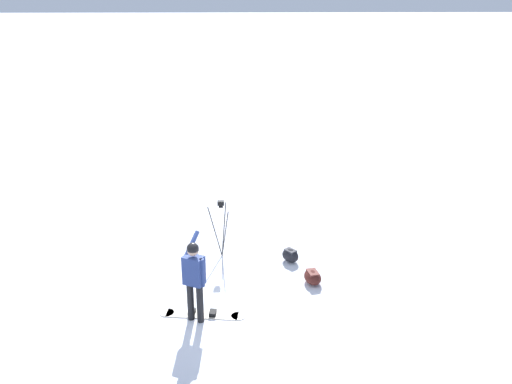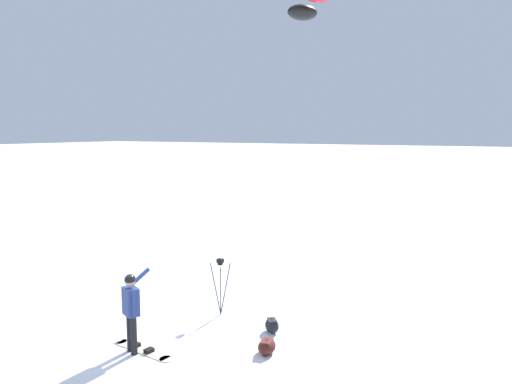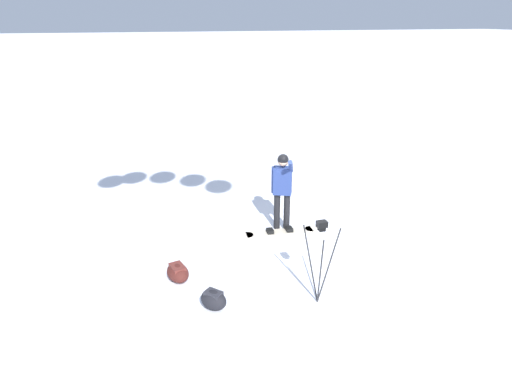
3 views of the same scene
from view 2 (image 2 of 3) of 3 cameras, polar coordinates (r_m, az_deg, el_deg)
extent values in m
plane|color=white|center=(11.81, -12.18, -16.98)|extent=(300.00, 300.00, 0.00)
cylinder|color=black|center=(11.49, -14.38, -15.43)|extent=(0.14, 0.14, 0.85)
cylinder|color=black|center=(11.30, -13.97, -15.81)|extent=(0.14, 0.14, 0.85)
cube|color=navy|center=(11.14, -14.30, -12.16)|extent=(0.41, 0.47, 0.60)
sphere|color=tan|center=(11.00, -14.37, -9.96)|extent=(0.23, 0.23, 0.23)
sphere|color=black|center=(10.99, -14.37, -9.81)|extent=(0.24, 0.24, 0.24)
cylinder|color=navy|center=(11.26, -13.45, -9.70)|extent=(0.53, 0.32, 0.42)
cylinder|color=navy|center=(10.95, -14.02, -12.49)|extent=(0.09, 0.09, 0.60)
cube|color=beige|center=(11.61, -13.04, -17.38)|extent=(0.47, 1.52, 0.02)
cylinder|color=beige|center=(12.14, -15.48, -16.33)|extent=(0.30, 0.30, 0.02)
cylinder|color=beige|center=(11.10, -10.34, -18.50)|extent=(0.30, 0.30, 0.02)
cube|color=black|center=(11.74, -13.79, -16.84)|extent=(0.21, 0.16, 0.08)
cube|color=black|center=(11.44, -12.28, -17.48)|extent=(0.21, 0.16, 0.08)
ellipsoid|color=black|center=(15.63, 5.38, 19.99)|extent=(1.20, 1.10, 0.44)
ellipsoid|color=#4C1E19|center=(11.15, 1.26, -17.46)|extent=(0.61, 0.48, 0.31)
cube|color=brown|center=(11.11, 1.26, -16.95)|extent=(0.37, 0.29, 0.08)
cylinder|color=#262628|center=(13.20, -4.70, -11.10)|extent=(0.05, 0.35, 1.34)
cylinder|color=#262628|center=(12.94, -4.12, -11.46)|extent=(0.30, 0.22, 1.34)
cylinder|color=#262628|center=(13.19, -3.55, -11.09)|extent=(0.34, 0.14, 1.34)
cube|color=black|center=(12.90, -4.16, -8.29)|extent=(0.10, 0.10, 0.06)
cube|color=black|center=(12.87, -4.16, -7.95)|extent=(0.12, 0.16, 0.10)
ellipsoid|color=black|center=(12.17, 1.85, -15.20)|extent=(0.56, 0.54, 0.33)
cube|color=#2C2C33|center=(12.13, 1.86, -14.69)|extent=(0.33, 0.32, 0.08)
camera|label=1|loc=(6.79, -77.64, 14.78)|focal=37.44mm
camera|label=3|loc=(16.49, 15.69, 5.75)|focal=31.24mm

